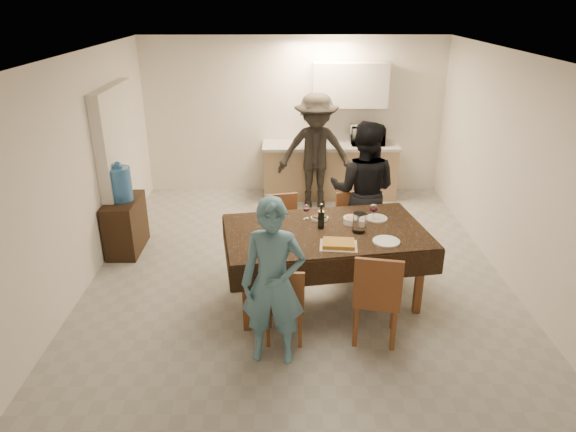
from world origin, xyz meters
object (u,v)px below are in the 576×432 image
water_pitcher (359,223)px  person_far (363,191)px  wine_bottle (321,216)px  console (126,225)px  savoury_tart (339,244)px  microwave (368,135)px  person_near (273,283)px  person_kitchen (316,152)px  dining_table (326,233)px  water_jug (120,184)px

water_pitcher → person_far: (0.20, 1.10, -0.05)m
person_far → wine_bottle: bearing=75.5°
water_pitcher → console: bearing=156.5°
savoury_tart → microwave: bearing=77.0°
person_near → person_far: size_ratio=0.90×
person_kitchen → savoury_tart: bearing=-89.1°
person_far → water_pitcher: bearing=96.1°
microwave → person_near: size_ratio=0.34×
savoury_tart → console: bearing=149.1°
dining_table → person_near: bearing=-126.8°
wine_bottle → person_near: person_near is taller
wine_bottle → person_kitchen: (0.10, 2.72, -0.07)m
person_kitchen → water_jug: bearing=-149.2°
wine_bottle → savoury_tart: size_ratio=0.75×
savoury_tart → dining_table: bearing=104.7°
microwave → person_kitchen: 1.00m
microwave → console: bearing=29.9°
dining_table → microwave: size_ratio=4.30×
water_jug → savoury_tart: size_ratio=1.17×
person_far → savoury_tart: bearing=89.0°
console → person_near: (2.01, -2.26, 0.44)m
savoury_tart → person_far: 1.50m
wine_bottle → water_jug: bearing=155.1°
microwave → water_jug: bearing=29.9°
dining_table → water_jug: (-2.56, 1.21, 0.14)m
wine_bottle → microwave: size_ratio=0.52×
savoury_tart → microwave: (0.83, 3.60, 0.20)m
person_far → person_kitchen: size_ratio=0.98×
console → savoury_tart: bearing=-30.9°
console → dining_table: bearing=-25.4°
water_jug → person_kitchen: 3.04m
person_kitchen → person_near: bearing=-98.9°
microwave → dining_table: bearing=73.9°
water_pitcher → microwave: microwave is taller
console → microwave: 4.09m
water_jug → person_far: (3.11, -0.16, -0.04)m
water_pitcher → dining_table: bearing=171.9°
water_pitcher → savoury_tart: 0.42m
wine_bottle → microwave: bearing=72.9°
savoury_tart → microwave: size_ratio=0.70×
dining_table → savoury_tart: (0.10, -0.38, 0.06)m
dining_table → person_kitchen: person_kitchen is taller
water_jug → person_near: (2.01, -2.26, -0.14)m
person_near → wine_bottle: bearing=72.0°
console → water_jug: 0.58m
water_jug → person_near: bearing=-48.4°
person_near → person_kitchen: bearing=87.5°
person_kitchen → microwave: bearing=27.1°
dining_table → wine_bottle: (-0.05, 0.05, 0.18)m
water_jug → water_pitcher: size_ratio=2.05×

